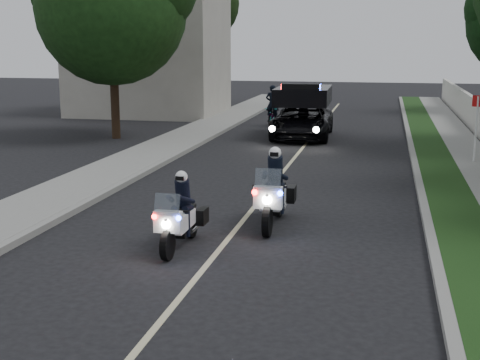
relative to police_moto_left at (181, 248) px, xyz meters
name	(u,v)px	position (x,y,z in m)	size (l,w,h in m)	color
ground	(174,306)	(0.79, -2.81, 0.00)	(120.00, 120.00, 0.00)	black
curb_right	(419,182)	(4.89, 7.19, 0.07)	(0.20, 60.00, 0.15)	gray
grass_verge	(444,183)	(5.59, 7.19, 0.08)	(1.20, 60.00, 0.16)	#193814
curb_left	(150,170)	(-3.31, 7.19, 0.07)	(0.20, 60.00, 0.15)	gray
sidewalk_left	(117,168)	(-4.41, 7.19, 0.08)	(2.00, 60.00, 0.16)	gray
building_far	(149,52)	(-9.21, 23.19, 3.50)	(8.00, 6.00, 7.00)	#A8A396
lane_marking	(278,178)	(0.79, 7.19, 0.00)	(0.12, 50.00, 0.01)	#BFB78C
police_moto_left	(181,248)	(0.00, 0.00, 0.00)	(0.64, 1.81, 1.54)	silver
police_moto_right	(273,225)	(1.53, 2.00, 0.00)	(0.72, 2.07, 1.76)	white
police_suv	(302,138)	(0.40, 15.81, 0.00)	(2.40, 5.19, 2.52)	black
bicycle	(272,126)	(-1.54, 19.52, 0.00)	(0.60, 1.72, 0.90)	black
cyclist	(272,126)	(-1.54, 19.52, 0.00)	(0.64, 0.43, 1.79)	black
sign_post	(473,166)	(6.79, 10.52, 0.00)	(0.38, 0.38, 2.40)	#A00B14
tree_left_near	(116,138)	(-7.33, 13.90, 0.00)	(6.22, 6.22, 10.37)	#193D14
tree_left_far	(183,108)	(-8.60, 27.33, 0.00)	(6.15, 6.15, 10.24)	black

